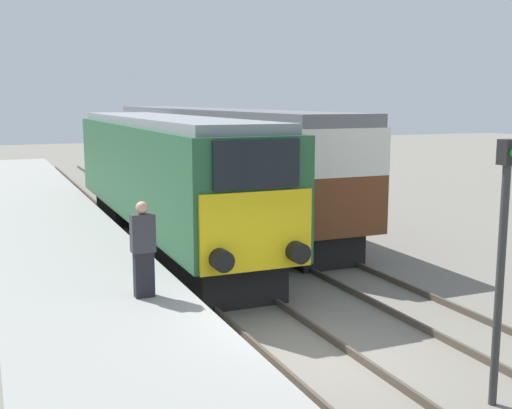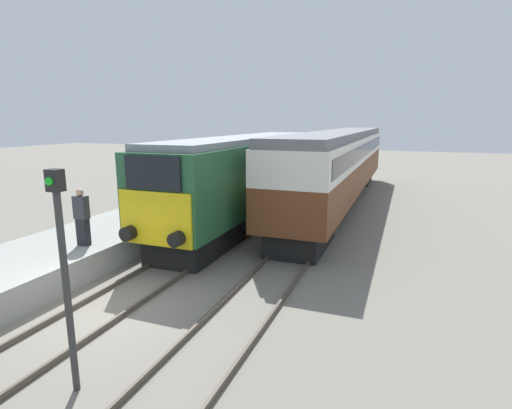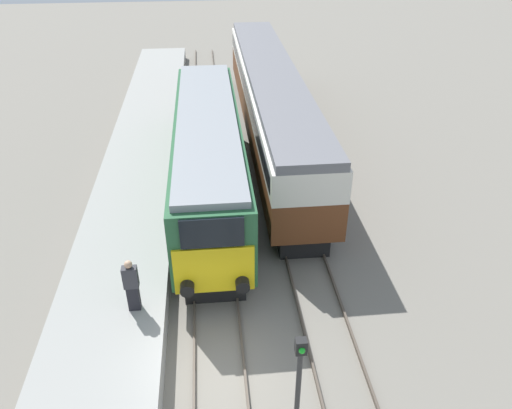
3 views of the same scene
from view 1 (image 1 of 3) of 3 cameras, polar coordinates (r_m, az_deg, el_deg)
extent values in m
plane|color=slate|center=(11.54, 5.22, -13.74)|extent=(120.00, 120.00, 0.00)
cube|color=gray|center=(17.89, -16.78, -4.30)|extent=(3.50, 50.00, 0.85)
cube|color=#4C4238|center=(15.62, -5.93, -7.26)|extent=(0.07, 60.00, 0.14)
cube|color=#4C4238|center=(16.08, -1.00, -6.72)|extent=(0.07, 60.00, 0.14)
cube|color=#4C4238|center=(16.89, 5.22, -5.98)|extent=(0.07, 60.00, 0.14)
cube|color=#4C4238|center=(17.59, 9.36, -5.44)|extent=(0.07, 60.00, 0.14)
cube|color=black|center=(15.81, -3.57, -5.40)|extent=(2.03, 4.00, 1.00)
cube|color=black|center=(24.80, -10.94, -0.18)|extent=(2.03, 4.00, 1.00)
cube|color=#235633|center=(19.96, -8.20, 3.09)|extent=(2.70, 14.51, 2.77)
cube|color=yellow|center=(13.20, 0.07, -2.40)|extent=(2.48, 0.10, 1.66)
cube|color=black|center=(12.99, 0.07, 3.61)|extent=(1.89, 0.10, 1.00)
cube|color=gray|center=(19.85, -8.30, 7.41)|extent=(2.38, 13.93, 0.24)
cylinder|color=black|center=(12.82, -3.07, -4.98)|extent=(0.44, 0.35, 0.44)
cylinder|color=black|center=(13.47, 3.76, -4.27)|extent=(0.44, 0.35, 0.44)
cube|color=black|center=(18.81, 4.33, -3.11)|extent=(1.89, 3.60, 0.95)
cube|color=black|center=(34.79, -8.81, 2.53)|extent=(1.89, 3.60, 0.95)
cube|color=brown|center=(26.45, -4.24, 3.27)|extent=(2.70, 21.61, 1.59)
cube|color=silver|center=(26.34, -4.28, 6.35)|extent=(2.71, 21.61, 1.25)
cube|color=black|center=(26.34, -4.28, 6.35)|extent=(2.75, 20.74, 0.69)
cube|color=slate|center=(26.31, -4.30, 8.10)|extent=(2.48, 21.61, 0.36)
cube|color=black|center=(12.25, -9.93, -6.13)|extent=(0.36, 0.24, 0.86)
cube|color=#333338|center=(12.07, -10.04, -2.51)|extent=(0.44, 0.26, 0.72)
sphere|color=tan|center=(11.98, -10.10, -0.28)|extent=(0.23, 0.23, 0.23)
cylinder|color=#333333|center=(10.03, 20.82, -6.97)|extent=(0.12, 0.12, 3.60)
cube|color=black|center=(9.69, 21.50, 4.35)|extent=(0.24, 0.20, 0.36)
camera|label=2|loc=(12.21, 57.36, 6.04)|focal=28.00mm
camera|label=3|loc=(8.75, 80.73, 56.46)|focal=35.00mm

